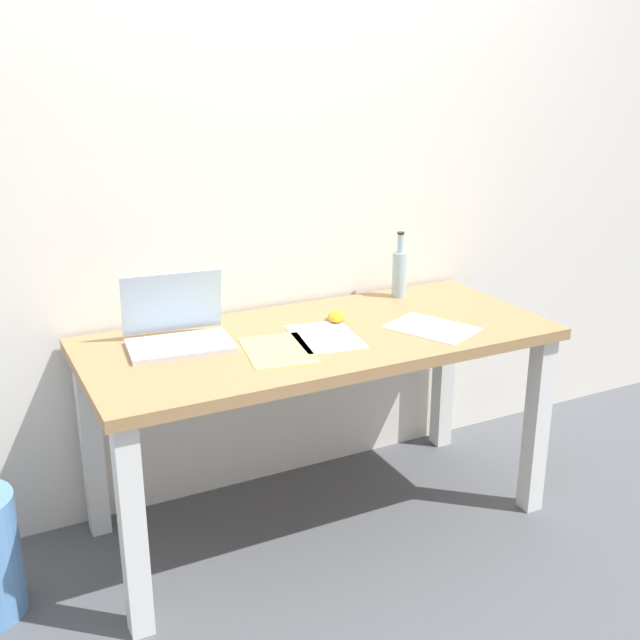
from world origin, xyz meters
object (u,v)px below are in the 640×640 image
desk (320,362)px  laptop_left (177,330)px  beer_bottle (399,272)px  computer_mouse (336,317)px

desk → laptop_left: bearing=165.6°
desk → beer_bottle: (0.48, 0.25, 0.21)m
laptop_left → computer_mouse: 0.59m
desk → computer_mouse: size_ratio=16.33×
laptop_left → beer_bottle: beer_bottle is taller
desk → beer_bottle: size_ratio=6.21×
desk → computer_mouse: 0.19m
desk → computer_mouse: (0.11, 0.09, 0.12)m
desk → beer_bottle: beer_bottle is taller
beer_bottle → computer_mouse: bearing=-156.9°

